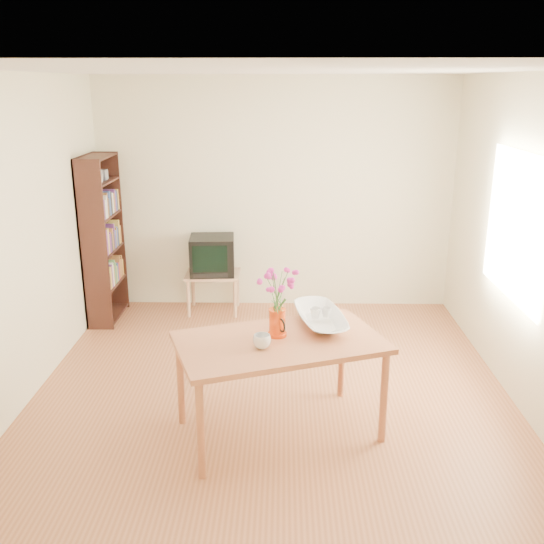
{
  "coord_description": "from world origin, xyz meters",
  "views": [
    {
      "loc": [
        0.09,
        -4.53,
        2.52
      ],
      "look_at": [
        0.0,
        0.3,
        1.0
      ],
      "focal_mm": 40.0,
      "sensor_mm": 36.0,
      "label": 1
    }
  ],
  "objects_px": {
    "table": "(280,350)",
    "pitcher": "(277,324)",
    "mug": "(262,341)",
    "television": "(212,254)",
    "bowl": "(321,294)"
  },
  "relations": [
    {
      "from": "bowl",
      "to": "television",
      "type": "bearing_deg",
      "value": 116.34
    },
    {
      "from": "table",
      "to": "television",
      "type": "xyz_separation_m",
      "value": [
        -0.77,
        2.52,
        0.0
      ]
    },
    {
      "from": "table",
      "to": "pitcher",
      "type": "bearing_deg",
      "value": 83.67
    },
    {
      "from": "table",
      "to": "bowl",
      "type": "distance_m",
      "value": 0.55
    },
    {
      "from": "bowl",
      "to": "pitcher",
      "type": "bearing_deg",
      "value": -141.92
    },
    {
      "from": "table",
      "to": "pitcher",
      "type": "xyz_separation_m",
      "value": [
        -0.02,
        0.08,
        0.17
      ]
    },
    {
      "from": "table",
      "to": "television",
      "type": "bearing_deg",
      "value": 87.38
    },
    {
      "from": "television",
      "to": "mug",
      "type": "bearing_deg",
      "value": -80.41
    },
    {
      "from": "pitcher",
      "to": "table",
      "type": "bearing_deg",
      "value": -102.57
    },
    {
      "from": "table",
      "to": "mug",
      "type": "height_order",
      "value": "mug"
    },
    {
      "from": "table",
      "to": "pitcher",
      "type": "height_order",
      "value": "pitcher"
    },
    {
      "from": "table",
      "to": "mug",
      "type": "relative_size",
      "value": 13.17
    },
    {
      "from": "bowl",
      "to": "table",
      "type": "bearing_deg",
      "value": -133.03
    },
    {
      "from": "bowl",
      "to": "television",
      "type": "distance_m",
      "value": 2.46
    },
    {
      "from": "mug",
      "to": "television",
      "type": "xyz_separation_m",
      "value": [
        -0.65,
        2.65,
        -0.12
      ]
    }
  ]
}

